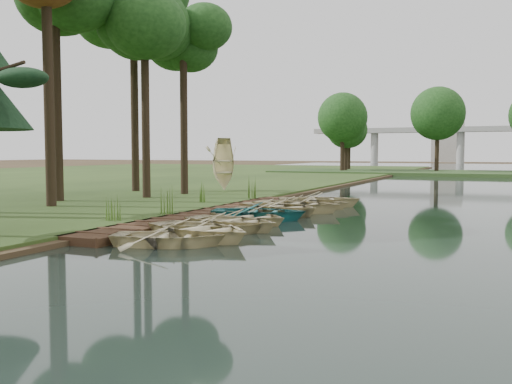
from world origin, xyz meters
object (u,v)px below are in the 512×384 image
at_px(stored_rowboat, 223,185).
at_px(rowboat_2, 215,224).
at_px(boardwalk, 209,215).
at_px(rowboat_0, 169,234).
at_px(rowboat_1, 200,227).

bearing_deg(stored_rowboat, rowboat_2, -126.72).
distance_m(rowboat_2, stored_rowboat, 17.49).
relative_size(boardwalk, rowboat_0, 4.91).
xyz_separation_m(boardwalk, rowboat_2, (2.48, -4.22, 0.24)).
bearing_deg(boardwalk, stored_rowboat, 114.19).
xyz_separation_m(rowboat_0, rowboat_2, (0.07, 2.65, -0.00)).
xyz_separation_m(rowboat_0, rowboat_1, (0.24, 1.36, 0.06)).
distance_m(boardwalk, stored_rowboat, 12.62).
relative_size(rowboat_0, rowboat_2, 1.00).
xyz_separation_m(rowboat_1, rowboat_2, (-0.17, 1.29, -0.06)).
height_order(boardwalk, rowboat_0, rowboat_0).
bearing_deg(rowboat_0, rowboat_1, -28.66).
bearing_deg(rowboat_0, stored_rowboat, 3.81).
height_order(rowboat_1, rowboat_2, rowboat_1).
bearing_deg(boardwalk, rowboat_2, -59.55).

